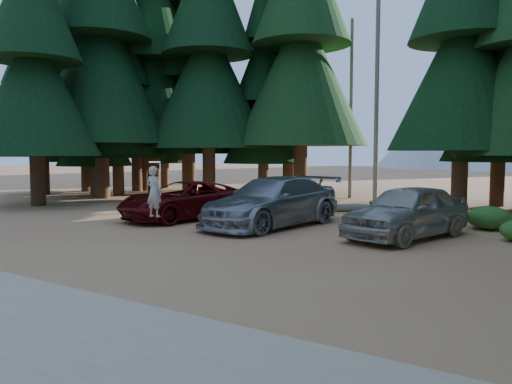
# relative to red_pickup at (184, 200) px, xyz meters

# --- Properties ---
(ground) EXTENTS (160.00, 160.00, 0.00)m
(ground) POSITION_rel_red_pickup_xyz_m (3.17, -3.99, -0.74)
(ground) COLOR #B66F4D
(ground) RESTS_ON ground
(forest_belt_north) EXTENTS (36.00, 7.00, 22.00)m
(forest_belt_north) POSITION_rel_red_pickup_xyz_m (3.17, 11.01, -0.74)
(forest_belt_north) COLOR black
(forest_belt_north) RESTS_ON ground
(forest_belt_west) EXTENTS (6.00, 22.00, 22.00)m
(forest_belt_west) POSITION_rel_red_pickup_xyz_m (-12.33, 0.01, -0.74)
(forest_belt_west) COLOR black
(forest_belt_west) RESTS_ON ground
(snag_front) EXTENTS (0.24, 0.24, 12.00)m
(snag_front) POSITION_rel_red_pickup_xyz_m (3.97, 10.51, 5.26)
(snag_front) COLOR #746C5D
(snag_front) RESTS_ON ground
(snag_back) EXTENTS (0.20, 0.20, 10.00)m
(snag_back) POSITION_rel_red_pickup_xyz_m (1.97, 12.01, 4.26)
(snag_back) COLOR #746C5D
(snag_back) RESTS_ON ground
(mountain_peak) EXTENTS (48.00, 50.00, 28.00)m
(mountain_peak) POSITION_rel_red_pickup_xyz_m (0.58, 84.25, 11.97)
(mountain_peak) COLOR gray
(mountain_peak) RESTS_ON ground
(red_pickup) EXTENTS (3.47, 5.68, 1.47)m
(red_pickup) POSITION_rel_red_pickup_xyz_m (0.00, 0.00, 0.00)
(red_pickup) COLOR #54070A
(red_pickup) RESTS_ON ground
(silver_minivan_center) EXTENTS (3.21, 6.22, 1.73)m
(silver_minivan_center) POSITION_rel_red_pickup_xyz_m (3.82, 0.23, 0.13)
(silver_minivan_center) COLOR #929599
(silver_minivan_center) RESTS_ON ground
(silver_minivan_right) EXTENTS (3.17, 5.14, 1.63)m
(silver_minivan_right) POSITION_rel_red_pickup_xyz_m (8.53, 0.33, 0.08)
(silver_minivan_right) COLOR #A6A093
(silver_minivan_right) RESTS_ON ground
(frisbee_player) EXTENTS (0.60, 0.43, 1.76)m
(frisbee_player) POSITION_rel_red_pickup_xyz_m (1.50, -3.18, 0.62)
(frisbee_player) COLOR beige
(frisbee_player) RESTS_ON ground
(log_left) EXTENTS (3.75, 0.66, 0.27)m
(log_left) POSITION_rel_red_pickup_xyz_m (-2.88, 6.51, -0.60)
(log_left) COLOR #746C5D
(log_left) RESTS_ON ground
(log_mid) EXTENTS (2.89, 2.65, 0.30)m
(log_mid) POSITION_rel_red_pickup_xyz_m (6.82, 5.92, -0.59)
(log_mid) COLOR #746C5D
(log_mid) RESTS_ON ground
(log_right) EXTENTS (5.01, 2.89, 0.35)m
(log_right) POSITION_rel_red_pickup_xyz_m (4.71, 5.84, -0.56)
(log_right) COLOR #746C5D
(log_right) RESTS_ON ground
(shrub_far_left) EXTENTS (1.09, 1.09, 0.60)m
(shrub_far_left) POSITION_rel_red_pickup_xyz_m (-0.73, 3.94, -0.44)
(shrub_far_left) COLOR #27631D
(shrub_far_left) RESTS_ON ground
(shrub_left) EXTENTS (0.90, 0.90, 0.49)m
(shrub_left) POSITION_rel_red_pickup_xyz_m (-2.12, 2.90, -0.49)
(shrub_left) COLOR #27631D
(shrub_left) RESTS_ON ground
(shrub_center_left) EXTENTS (1.04, 1.04, 0.57)m
(shrub_center_left) POSITION_rel_red_pickup_xyz_m (2.58, 4.38, -0.45)
(shrub_center_left) COLOR #27631D
(shrub_center_left) RESTS_ON ground
(shrub_center_right) EXTENTS (1.06, 1.06, 0.58)m
(shrub_center_right) POSITION_rel_red_pickup_xyz_m (6.34, 5.80, -0.45)
(shrub_center_right) COLOR #27631D
(shrub_center_right) RESTS_ON ground
(shrub_right) EXTENTS (1.04, 1.04, 0.57)m
(shrub_right) POSITION_rel_red_pickup_xyz_m (8.62, 3.94, -0.45)
(shrub_right) COLOR #27631D
(shrub_right) RESTS_ON ground
(shrub_far_right) EXTENTS (1.43, 1.43, 0.79)m
(shrub_far_right) POSITION_rel_red_pickup_xyz_m (10.36, 3.55, -0.34)
(shrub_far_right) COLOR #27631D
(shrub_far_right) RESTS_ON ground
(shrub_edge_west) EXTENTS (0.79, 0.79, 0.44)m
(shrub_edge_west) POSITION_rel_red_pickup_xyz_m (-5.99, 3.67, -0.52)
(shrub_edge_west) COLOR #27631D
(shrub_edge_west) RESTS_ON ground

